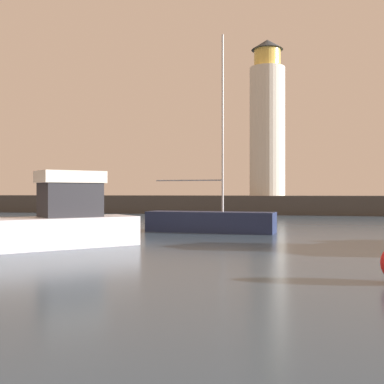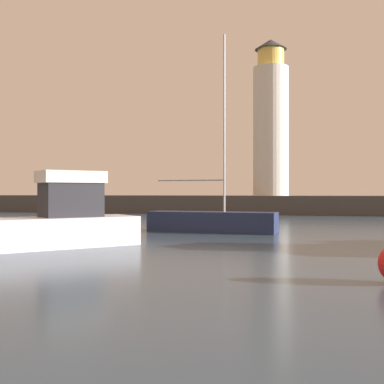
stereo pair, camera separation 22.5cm
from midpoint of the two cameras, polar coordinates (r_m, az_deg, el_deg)
ground_plane at (r=27.00m, az=5.81°, el=-4.94°), size 220.00×220.00×0.00m
breakwater at (r=52.81m, az=9.74°, el=-1.49°), size 84.36×6.58×1.95m
lighthouse at (r=53.38m, az=9.46°, el=8.25°), size 3.82×3.82×17.01m
motorboat_2 at (r=20.71m, az=-18.63°, el=-3.75°), size 7.67×8.04×3.68m
sailboat_moored at (r=27.90m, az=2.61°, el=-3.45°), size 7.59×2.40×11.41m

